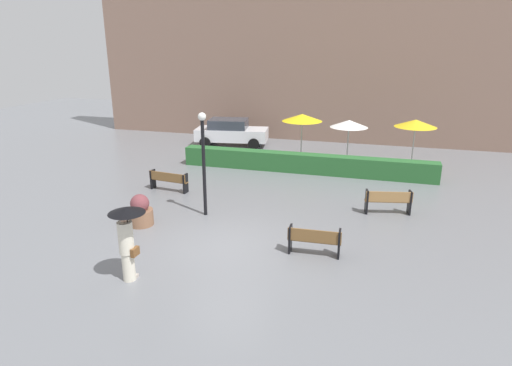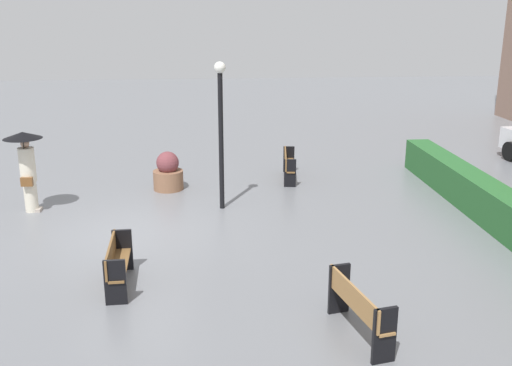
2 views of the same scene
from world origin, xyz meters
name	(u,v)px [view 1 (image 1 of 2)]	position (x,y,z in m)	size (l,w,h in m)	color
ground_plane	(226,245)	(0.00, 0.00, 0.00)	(60.00, 60.00, 0.00)	slate
bench_near_right	(314,240)	(2.65, 0.13, 0.48)	(1.54, 0.43, 0.82)	brown
bench_far_right	(388,200)	(4.69, 4.03, 0.52)	(1.66, 0.68, 0.86)	#9E7242
bench_far_left	(168,180)	(-4.02, 4.16, 0.48)	(1.73, 0.53, 0.80)	brown
pedestrian_with_umbrella	(127,234)	(-1.67, -2.59, 1.29)	(0.92, 0.92, 2.03)	silver
planter_pot	(140,212)	(-3.28, 0.70, 0.46)	(0.83, 0.83, 1.08)	brown
lamp_post	(203,153)	(-1.55, 2.14, 2.26)	(0.28, 0.28, 3.65)	black
patio_umbrella_yellow	(302,118)	(0.44, 9.93, 2.33)	(1.99, 1.99, 2.52)	silver
patio_umbrella_white	(349,124)	(2.71, 10.09, 2.12)	(1.82, 1.82, 2.30)	silver
patio_umbrella_yellow_far	(416,123)	(5.77, 10.43, 2.23)	(1.95, 1.95, 2.41)	silver
hedge_strip	(305,163)	(0.90, 8.40, 0.45)	(11.92, 0.70, 0.89)	#28602D
building_facade	(315,42)	(0.00, 16.00, 5.89)	(28.00, 1.20, 11.79)	#846656
parked_car	(231,132)	(-4.33, 12.86, 0.82)	(4.41, 2.47, 1.57)	silver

